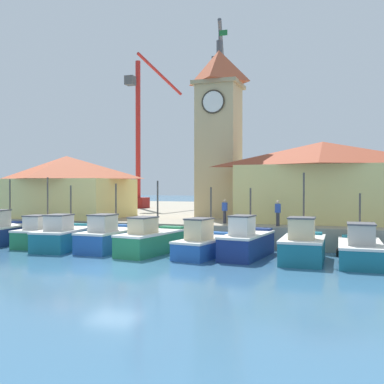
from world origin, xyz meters
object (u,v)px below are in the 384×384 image
Objects in this scene: dock_worker_along_quay at (225,211)px; port_crane_near at (220,143)px; fishing_boat_far_left at (4,232)px; fishing_boat_mid_right at (205,244)px; fishing_boat_far_right at (360,250)px; warehouse_right at (322,181)px; clock_tower at (219,129)px; fishing_boat_left_outer at (43,235)px; fishing_boat_center at (151,240)px; fishing_boat_left_inner at (66,236)px; fishing_boat_mid_left at (110,237)px; warehouse_left at (66,186)px; port_crane_far at (140,149)px; fishing_boat_right_inner at (247,242)px; dock_worker_near_tower at (278,213)px; fishing_boat_right_outer at (303,246)px.

port_crane_near is at bearing 107.57° from dock_worker_along_quay.
fishing_boat_mid_right is at bearing -2.15° from fishing_boat_far_left.
warehouse_right reaches higher than fishing_boat_far_right.
clock_tower is 9.64m from warehouse_right.
fishing_boat_left_outer is at bearing -155.93° from dock_worker_along_quay.
clock_tower is (0.85, 11.29, 7.75)m from fishing_boat_center.
warehouse_right is (14.95, 8.65, 3.48)m from fishing_boat_left_inner.
fishing_boat_mid_left is 7.91m from dock_worker_along_quay.
fishing_boat_mid_right is 0.34× the size of clock_tower.
fishing_boat_left_inner is at bearing -147.82° from dock_worker_along_quay.
fishing_boat_left_outer is 15.93m from clock_tower.
fishing_boat_center is at bearing -34.13° from warehouse_left.
fishing_boat_left_inner is at bearing -120.77° from clock_tower.
fishing_boat_center is 0.31× the size of port_crane_far.
fishing_boat_right_inner is at bearing -0.66° from fishing_boat_left_outer.
dock_worker_along_quay is at bearing 24.07° from fishing_boat_left_outer.
fishing_boat_right_inner is 3.07× the size of dock_worker_near_tower.
fishing_boat_far_left reaches higher than fishing_boat_mid_left.
fishing_boat_left_outer is 2.79× the size of dock_worker_near_tower.
fishing_boat_far_right is 10.06m from dock_worker_along_quay.
fishing_boat_far_right is 3.13× the size of dock_worker_along_quay.
port_crane_near is at bearing 118.96° from fishing_boat_right_outer.
fishing_boat_mid_right is 5.86m from dock_worker_near_tower.
fishing_boat_left_outer is 19.44m from fishing_boat_far_right.
warehouse_right reaches higher than fishing_boat_left_outer.
port_crane_near reaches higher than fishing_boat_center.
dock_worker_along_quay is (-8.47, 5.21, 1.53)m from fishing_boat_far_right.
dock_worker_along_quay is at bearing 32.18° from fishing_boat_left_inner.
fishing_boat_center reaches higher than fishing_boat_far_right.
dock_worker_near_tower is (6.61, 4.62, 1.47)m from fishing_boat_center.
dock_worker_near_tower is at bearing 53.90° from fishing_boat_mid_right.
clock_tower reaches higher than fishing_boat_far_left.
fishing_boat_left_inner is 1.16× the size of fishing_boat_right_outer.
fishing_boat_center is 0.30× the size of port_crane_near.
fishing_boat_left_outer is 0.25× the size of port_crane_far.
dock_worker_along_quay is (-6.17, -3.13, -2.01)m from warehouse_right.
fishing_boat_far_left is 22.52m from fishing_boat_far_right.
fishing_boat_far_left is 0.26× the size of port_crane_near.
dock_worker_near_tower is (9.55, 4.21, 1.46)m from fishing_boat_mid_left.
fishing_boat_right_outer is at bearing -0.09° from fishing_boat_center.
warehouse_left is (-2.95, 6.83, 3.21)m from fishing_boat_left_outer.
warehouse_left reaches higher than fishing_boat_far_left.
clock_tower reaches higher than fishing_boat_center.
warehouse_right is at bearing 30.06° from fishing_boat_left_inner.
fishing_boat_left_inner is 0.45× the size of warehouse_right.
fishing_boat_right_outer is 20.20m from port_crane_near.
dock_worker_along_quay is (-5.67, 5.54, 1.43)m from fishing_boat_right_outer.
fishing_boat_mid_left is at bearing -156.19° from dock_worker_near_tower.
fishing_boat_left_inner is 13.38m from dock_worker_near_tower.
fishing_boat_right_inner is 18.58m from port_crane_near.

